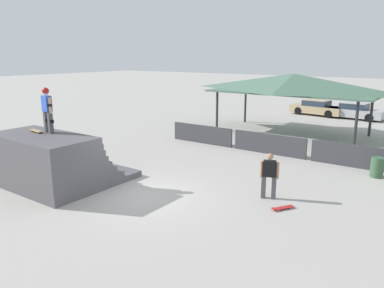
% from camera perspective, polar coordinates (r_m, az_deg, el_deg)
% --- Properties ---
extents(ground_plane, '(160.00, 160.00, 0.00)m').
position_cam_1_polar(ground_plane, '(13.95, -7.50, -7.85)').
color(ground_plane, '#ADA8A0').
extents(quarter_pipe_ramp, '(4.36, 4.26, 2.06)m').
position_cam_1_polar(quarter_pipe_ramp, '(15.74, -20.58, -2.65)').
color(quarter_pipe_ramp, '#565459').
rests_on(quarter_pipe_ramp, ground).
extents(skater_on_deck, '(0.76, 0.31, 1.76)m').
position_cam_1_polar(skater_on_deck, '(15.54, -21.22, 5.27)').
color(skater_on_deck, '#4C4C51').
rests_on(skater_on_deck, quarter_pipe_ramp).
extents(skateboard_on_deck, '(0.87, 0.30, 0.09)m').
position_cam_1_polar(skateboard_on_deck, '(15.97, -22.62, 1.86)').
color(skateboard_on_deck, red).
rests_on(skateboard_on_deck, quarter_pipe_ramp).
extents(bystander_walking, '(0.66, 0.37, 1.67)m').
position_cam_1_polar(bystander_walking, '(13.58, 11.70, -4.45)').
color(bystander_walking, '#4C4C51').
rests_on(bystander_walking, ground).
extents(skateboard_on_ground, '(0.60, 0.81, 0.09)m').
position_cam_1_polar(skateboard_on_ground, '(13.03, 13.57, -9.43)').
color(skateboard_on_ground, silver).
rests_on(skateboard_on_ground, ground).
extents(barrier_fence, '(12.35, 0.12, 1.05)m').
position_cam_1_polar(barrier_fence, '(19.83, 11.67, 0.01)').
color(barrier_fence, '#3D3D42').
rests_on(barrier_fence, ground).
extents(pavilion_shelter, '(10.37, 4.81, 3.87)m').
position_cam_1_polar(pavilion_shelter, '(25.01, 15.16, 8.90)').
color(pavilion_shelter, '#2D2D33').
rests_on(pavilion_shelter, ground).
extents(trash_bin, '(0.52, 0.52, 0.85)m').
position_cam_1_polar(trash_bin, '(17.58, 26.35, -3.20)').
color(trash_bin, '#385B3D').
rests_on(trash_bin, ground).
extents(parked_car_tan, '(4.59, 2.31, 1.27)m').
position_cam_1_polar(parked_car_tan, '(33.76, 18.53, 5.22)').
color(parked_car_tan, tan).
rests_on(parked_car_tan, ground).
extents(parked_car_silver, '(4.45, 2.10, 1.27)m').
position_cam_1_polar(parked_car_silver, '(32.83, 23.59, 4.58)').
color(parked_car_silver, '#A8AAAF').
rests_on(parked_car_silver, ground).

